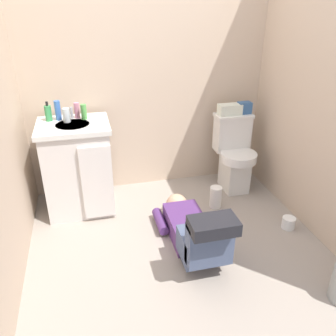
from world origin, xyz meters
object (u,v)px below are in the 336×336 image
at_px(faucet, 72,113).
at_px(toilet_paper_roll, 289,223).
at_px(bottle_clear, 66,115).
at_px(soap_dispenser, 48,113).
at_px(person_plumber, 194,230).
at_px(paper_towel_roll, 216,197).
at_px(vanity_cabinet, 78,167).
at_px(tissue_box, 230,109).
at_px(bottle_blue, 58,110).
at_px(bottle_green, 84,112).
at_px(toilet, 234,154).
at_px(toiletry_bag, 244,108).
at_px(bottle_pink, 77,110).

xyz_separation_m(faucet, toilet_paper_roll, (1.69, -0.90, -0.82)).
distance_m(bottle_clear, toilet_paper_roll, 2.08).
bearing_deg(soap_dispenser, faucet, 6.01).
xyz_separation_m(person_plumber, paper_towel_roll, (0.39, 0.53, -0.07)).
relative_size(vanity_cabinet, soap_dispenser, 4.94).
distance_m(person_plumber, tissue_box, 1.30).
bearing_deg(tissue_box, soap_dispenser, 179.85).
height_order(vanity_cabinet, bottle_blue, bottle_blue).
distance_m(tissue_box, soap_dispenser, 1.65).
bearing_deg(soap_dispenser, bottle_green, -5.71).
relative_size(toilet, bottle_clear, 6.32).
bearing_deg(bottle_green, faucet, 154.41).
xyz_separation_m(tissue_box, bottle_blue, (-1.57, 0.01, 0.10)).
relative_size(toilet, toiletry_bag, 6.05).
height_order(soap_dispenser, bottle_green, soap_dispenser).
distance_m(tissue_box, bottle_clear, 1.51).
distance_m(tissue_box, toilet_paper_roll, 1.18).
relative_size(toilet, bottle_pink, 5.60).
relative_size(faucet, bottle_clear, 0.84).
distance_m(bottle_green, toilet_paper_roll, 1.98).
xyz_separation_m(person_plumber, toiletry_bag, (0.79, 0.94, 0.63)).
relative_size(tissue_box, bottle_blue, 1.33).
distance_m(vanity_cabinet, toilet_paper_roll, 1.88).
distance_m(soap_dispenser, paper_towel_roll, 1.65).
xyz_separation_m(faucet, bottle_clear, (-0.04, -0.09, 0.01)).
distance_m(person_plumber, bottle_clear, 1.42).
xyz_separation_m(toilet, soap_dispenser, (-1.70, 0.09, 0.52)).
bearing_deg(soap_dispenser, bottle_blue, 6.85).
height_order(toilet, toilet_paper_roll, toilet).
distance_m(bottle_blue, toilet_paper_roll, 2.18).
xyz_separation_m(bottle_clear, bottle_green, (0.15, 0.04, 0.01)).
relative_size(toilet, soap_dispenser, 4.52).
relative_size(faucet, person_plumber, 0.09).
distance_m(faucet, paper_towel_roll, 1.49).
distance_m(bottle_blue, bottle_pink, 0.16).
height_order(bottle_clear, paper_towel_roll, bottle_clear).
relative_size(vanity_cabinet, paper_towel_roll, 4.02).
bearing_deg(vanity_cabinet, bottle_green, 44.16).
height_order(bottle_blue, paper_towel_roll, bottle_blue).
bearing_deg(vanity_cabinet, person_plumber, -45.30).
bearing_deg(toilet, bottle_green, 177.32).
bearing_deg(soap_dispenser, paper_towel_roll, -16.54).
relative_size(soap_dispenser, toilet_paper_roll, 1.51).
distance_m(faucet, soap_dispenser, 0.19).
xyz_separation_m(toiletry_bag, bottle_blue, (-1.72, 0.01, 0.10)).
bearing_deg(bottle_clear, person_plumber, -45.65).
xyz_separation_m(person_plumber, toilet_paper_roll, (0.87, 0.07, -0.13)).
bearing_deg(person_plumber, bottle_pink, 128.41).
height_order(bottle_green, paper_towel_roll, bottle_green).
bearing_deg(vanity_cabinet, toiletry_bag, 4.33).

